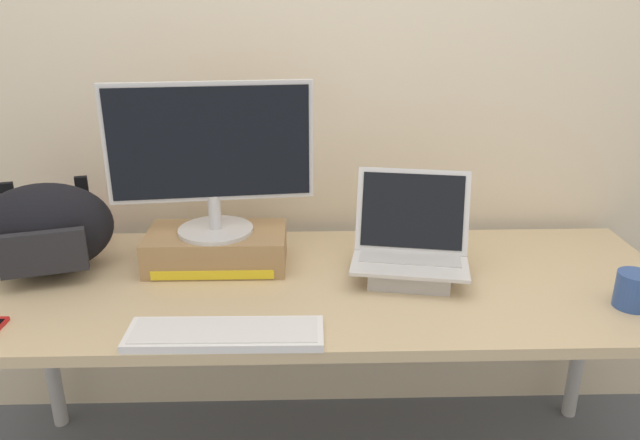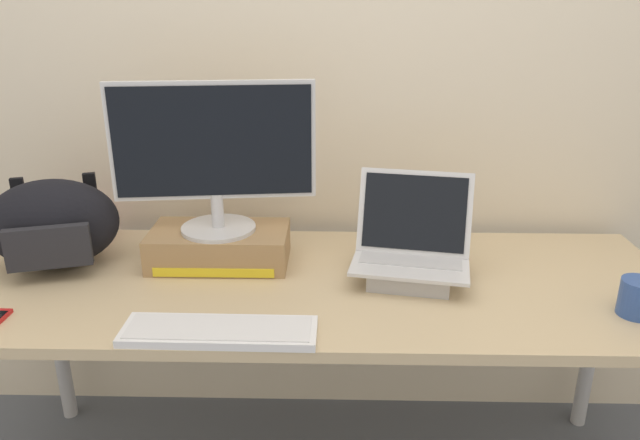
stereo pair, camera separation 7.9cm
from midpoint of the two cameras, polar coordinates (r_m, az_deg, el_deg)
name	(u,v)px [view 2 (the right image)]	position (r m, az deg, el deg)	size (l,w,h in m)	color
back_wall	(323,53)	(2.02, 1.48, 15.45)	(7.00, 0.10, 2.60)	beige
desk	(320,300)	(1.74, 1.30, -7.53)	(2.00, 0.74, 0.72)	tan
toner_box_yellow	(220,246)	(1.82, -8.20, -2.47)	(0.40, 0.23, 0.10)	#9E7A51
desktop_monitor	(214,154)	(1.73, -8.67, 6.15)	(0.57, 0.22, 0.43)	silver
open_laptop	(411,259)	(1.73, 9.83, -3.65)	(0.36, 0.30, 0.29)	#ADADB2
external_keyboard	(219,331)	(1.46, -7.90, -10.33)	(0.46, 0.14, 0.02)	white
messenger_backpack	(53,224)	(1.90, -22.75, -0.38)	(0.41, 0.31, 0.26)	black
coffee_mug	(639,298)	(1.73, 28.95, -6.41)	(0.13, 0.09, 0.09)	#2D4C93
plush_toy	(97,222)	(2.11, -19.20, -0.21)	(0.10, 0.10, 0.10)	#CC7099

